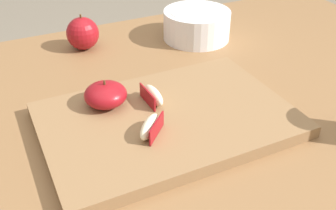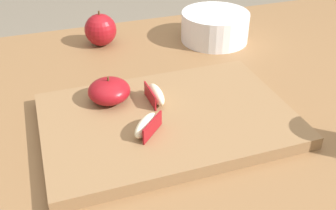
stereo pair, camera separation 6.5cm
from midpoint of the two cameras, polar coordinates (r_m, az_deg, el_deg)
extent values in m
cube|color=brown|center=(0.71, 1.66, -2.71)|extent=(1.29, 0.95, 0.03)
cube|color=brown|center=(1.49, 14.24, -0.49)|extent=(0.06, 0.06, 0.75)
cube|color=olive|center=(0.67, -2.79, -2.30)|extent=(0.41, 0.27, 0.02)
ellipsoid|color=maroon|center=(0.69, -11.53, 1.36)|extent=(0.07, 0.07, 0.04)
cylinder|color=#4C3319|center=(0.68, -11.74, 2.94)|extent=(0.00, 0.00, 0.01)
ellipsoid|color=beige|center=(0.62, -5.65, -3.18)|extent=(0.06, 0.06, 0.03)
cube|color=maroon|center=(0.61, -4.68, -3.39)|extent=(0.04, 0.04, 0.03)
ellipsoid|color=beige|center=(0.69, -4.79, 1.30)|extent=(0.02, 0.06, 0.03)
cube|color=maroon|center=(0.69, -5.65, 1.07)|extent=(0.00, 0.06, 0.03)
sphere|color=maroon|center=(0.95, -13.98, 9.78)|extent=(0.07, 0.07, 0.07)
cylinder|color=#4C3319|center=(0.93, -14.31, 11.96)|extent=(0.00, 0.00, 0.01)
cylinder|color=white|center=(0.97, 2.15, 11.26)|extent=(0.16, 0.16, 0.07)
cylinder|color=white|center=(0.97, 2.16, 11.59)|extent=(0.13, 0.13, 0.06)
camera|label=1|loc=(0.03, -92.86, -1.88)|focal=42.95mm
camera|label=2|loc=(0.03, 87.14, 1.88)|focal=42.95mm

